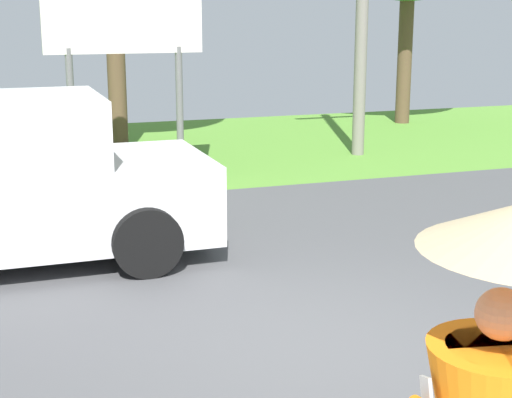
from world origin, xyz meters
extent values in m
cube|color=#4C4C4F|center=(0.00, 2.00, -0.05)|extent=(40.00, 8.00, 0.10)
cube|color=#5A9334|center=(0.00, 10.00, -0.05)|extent=(40.00, 8.00, 0.10)
sphere|color=tan|center=(-0.71, -3.10, 1.59)|extent=(0.22, 0.22, 0.22)
cube|color=#B7B7BC|center=(-1.01, -3.05, 1.25)|extent=(0.02, 0.11, 0.16)
cube|color=silver|center=(-2.33, 3.35, 1.43)|extent=(1.80, 1.84, 0.90)
cube|color=#2D3842|center=(-1.48, 3.35, 1.43)|extent=(0.10, 1.70, 0.77)
cylinder|color=black|center=(-1.13, 4.35, 0.38)|extent=(0.76, 0.28, 0.76)
cylinder|color=black|center=(-1.13, 2.35, 0.38)|extent=(0.76, 0.28, 0.76)
cylinder|color=slate|center=(-1.34, 7.32, 1.10)|extent=(0.12, 0.12, 2.20)
cylinder|color=slate|center=(0.46, 7.32, 1.10)|extent=(0.12, 0.12, 2.20)
cube|color=silver|center=(-0.44, 7.32, 2.80)|extent=(2.60, 0.10, 1.40)
cylinder|color=brown|center=(7.31, 11.80, 1.84)|extent=(0.36, 0.36, 3.68)
cylinder|color=brown|center=(-0.19, 9.82, 2.39)|extent=(0.36, 0.36, 4.77)
camera|label=1|loc=(-2.63, -5.58, 2.80)|focal=54.59mm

